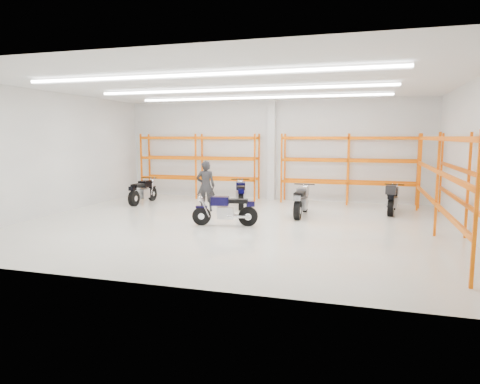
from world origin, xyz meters
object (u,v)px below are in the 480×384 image
(motorcycle_main, at_px, (228,211))
(structural_column, at_px, (272,150))
(motorcycle_back_a, at_px, (142,192))
(motorcycle_back_c, at_px, (301,202))
(motorcycle_back_d, at_px, (392,199))
(motorcycle_back_b, at_px, (241,195))
(standing_man, at_px, (206,186))

(motorcycle_main, distance_m, structural_column, 6.35)
(motorcycle_back_a, distance_m, structural_column, 6.04)
(motorcycle_back_c, distance_m, motorcycle_back_d, 3.50)
(motorcycle_back_b, xyz_separation_m, motorcycle_back_d, (5.83, 0.19, 0.03))
(motorcycle_main, relative_size, motorcycle_back_d, 0.95)
(motorcycle_main, height_order, motorcycle_back_b, motorcycle_back_b)
(motorcycle_main, height_order, standing_man, standing_man)
(motorcycle_main, xyz_separation_m, motorcycle_back_d, (5.23, 3.74, 0.06))
(motorcycle_back_a, bearing_deg, motorcycle_back_d, 2.30)
(motorcycle_back_a, xyz_separation_m, motorcycle_back_b, (4.34, 0.22, 0.01))
(motorcycle_main, relative_size, standing_man, 1.09)
(motorcycle_main, xyz_separation_m, motorcycle_back_b, (-0.60, 3.56, 0.03))
(motorcycle_back_b, bearing_deg, motorcycle_back_d, 1.85)
(structural_column, bearing_deg, motorcycle_back_d, -24.82)
(motorcycle_back_a, distance_m, motorcycle_back_d, 10.18)
(motorcycle_back_b, xyz_separation_m, motorcycle_back_c, (2.64, -1.26, 0.00))
(motorcycle_main, relative_size, motorcycle_back_a, 0.96)
(motorcycle_main, height_order, motorcycle_back_a, motorcycle_back_a)
(structural_column, bearing_deg, motorcycle_main, -91.20)
(motorcycle_back_c, bearing_deg, motorcycle_main, -131.60)
(standing_man, bearing_deg, motorcycle_back_a, -35.56)
(motorcycle_back_a, relative_size, motorcycle_back_d, 0.99)
(motorcycle_back_c, xyz_separation_m, standing_man, (-3.69, 0.05, 0.45))
(motorcycle_main, relative_size, motorcycle_back_b, 0.96)
(motorcycle_main, bearing_deg, motorcycle_back_d, 35.60)
(motorcycle_back_b, xyz_separation_m, standing_man, (-1.05, -1.20, 0.45))
(motorcycle_back_a, height_order, structural_column, structural_column)
(standing_man, bearing_deg, motorcycle_back_d, 172.46)
(structural_column, bearing_deg, standing_man, -115.38)
(motorcycle_back_c, height_order, standing_man, standing_man)
(motorcycle_back_b, relative_size, standing_man, 1.13)
(motorcycle_back_b, bearing_deg, structural_column, 74.00)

